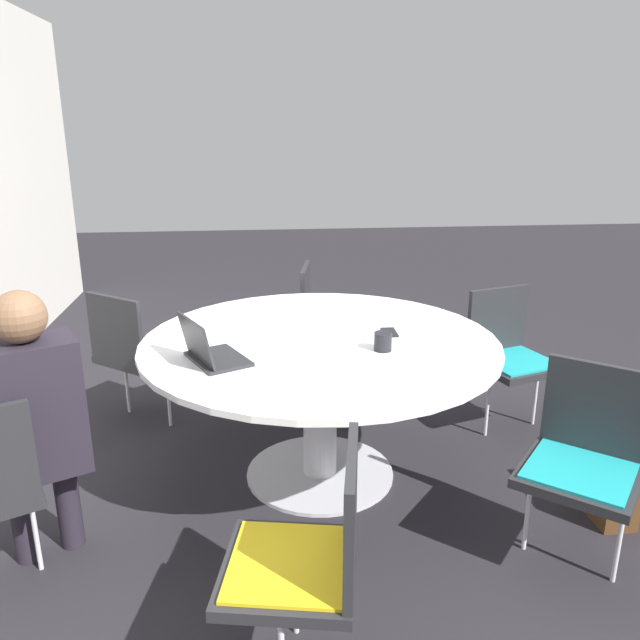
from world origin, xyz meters
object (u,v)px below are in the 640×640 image
(laptop, at_px, (209,351))
(chair_3, at_px, (509,349))
(coffee_cup, at_px, (383,342))
(handbag, at_px, (604,485))
(chair_1, at_px, (310,551))
(chair_5, at_px, (134,348))
(chair_4, at_px, (324,315))
(chair_2, at_px, (585,453))
(person_0, at_px, (33,413))
(cell_phone, at_px, (389,332))

(laptop, bearing_deg, chair_3, -93.70)
(coffee_cup, bearing_deg, handbag, -105.07)
(chair_3, xyz_separation_m, handbag, (-0.91, -0.13, -0.36))
(chair_1, xyz_separation_m, chair_3, (1.70, -1.33, 0.00))
(chair_3, distance_m, chair_5, 2.23)
(chair_4, bearing_deg, handbag, 44.00)
(chair_2, xyz_separation_m, chair_4, (2.00, 0.85, 0.00))
(chair_1, bearing_deg, person_0, 67.06)
(laptop, bearing_deg, handbag, -122.77)
(chair_5, distance_m, coffee_cup, 1.62)
(chair_3, relative_size, laptop, 2.23)
(chair_4, xyz_separation_m, coffee_cup, (-1.43, -0.12, 0.30))
(cell_phone, bearing_deg, chair_5, 65.29)
(chair_1, height_order, coffee_cup, coffee_cup)
(laptop, height_order, cell_phone, laptop)
(chair_5, relative_size, coffee_cup, 9.63)
(chair_2, relative_size, handbag, 2.34)
(chair_2, distance_m, laptop, 1.64)
(chair_5, bearing_deg, cell_phone, 12.46)
(coffee_cup, bearing_deg, chair_1, 157.61)
(chair_3, distance_m, chair_4, 1.29)
(chair_3, bearing_deg, handbag, 80.06)
(chair_1, xyz_separation_m, person_0, (0.67, 1.02, 0.20))
(laptop, bearing_deg, person_0, 88.86)
(chair_4, distance_m, handbag, 2.09)
(chair_5, relative_size, person_0, 0.71)
(chair_5, distance_m, laptop, 1.14)
(person_0, distance_m, laptop, 0.74)
(laptop, distance_m, handbag, 1.95)
(coffee_cup, bearing_deg, laptop, 95.30)
(chair_3, relative_size, handbag, 2.34)
(chair_2, bearing_deg, coffee_cup, 1.98)
(laptop, xyz_separation_m, coffee_cup, (0.07, -0.80, -0.01))
(person_0, relative_size, laptop, 3.16)
(chair_4, relative_size, laptop, 2.23)
(laptop, bearing_deg, cell_phone, -96.58)
(laptop, relative_size, coffee_cup, 4.31)
(chair_1, relative_size, chair_4, 1.00)
(chair_5, bearing_deg, person_0, -59.21)
(chair_2, distance_m, coffee_cup, 0.97)
(chair_2, distance_m, chair_5, 2.51)
(chair_1, relative_size, chair_2, 1.00)
(chair_2, height_order, chair_5, same)
(chair_2, distance_m, cell_phone, 1.07)
(chair_2, height_order, person_0, person_0)
(chair_5, bearing_deg, handbag, 10.71)
(chair_3, relative_size, person_0, 0.71)
(chair_2, xyz_separation_m, laptop, (0.50, 1.53, 0.32))
(chair_1, height_order, chair_3, same)
(chair_4, height_order, laptop, laptop)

